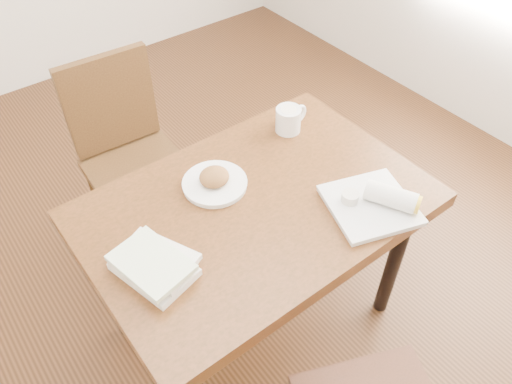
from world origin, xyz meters
TOP-DOWN VIEW (x-y plane):
  - ground at (0.00, 0.00)m, footprint 4.00×5.00m
  - table at (0.00, 0.00)m, footprint 1.18×0.80m
  - chair_far at (-0.13, 0.78)m, footprint 0.44×0.44m
  - plate_scone at (-0.07, 0.15)m, footprint 0.23×0.23m
  - coffee_mug at (0.35, 0.24)m, footprint 0.15×0.10m
  - plate_burrito at (0.31, -0.27)m, footprint 0.35×0.35m
  - book_stack at (-0.42, -0.04)m, footprint 0.24×0.29m

SIDE VIEW (x-z plane):
  - ground at x=0.00m, z-range -0.01..0.00m
  - chair_far at x=-0.13m, z-range 0.07..1.03m
  - table at x=0.00m, z-range 0.29..1.04m
  - plate_scone at x=-0.07m, z-range 0.74..0.81m
  - plate_burrito at x=0.31m, z-range 0.73..0.83m
  - book_stack at x=-0.42m, z-range 0.75..0.81m
  - coffee_mug at x=0.35m, z-range 0.75..0.85m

